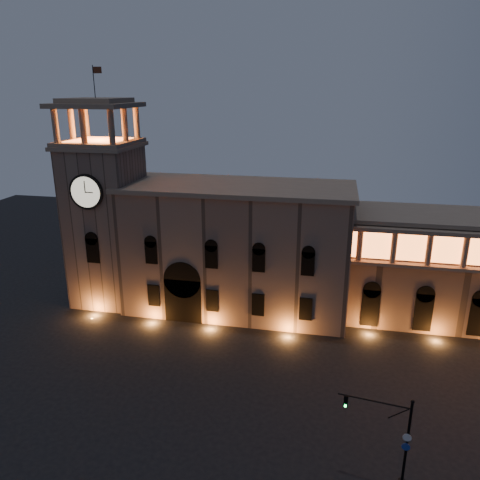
{
  "coord_description": "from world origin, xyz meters",
  "views": [
    {
      "loc": [
        10.56,
        -37.12,
        29.71
      ],
      "look_at": [
        -0.35,
        16.0,
        11.96
      ],
      "focal_mm": 35.0,
      "sensor_mm": 36.0,
      "label": 1
    }
  ],
  "objects": [
    {
      "name": "government_building",
      "position": [
        -2.08,
        21.93,
        8.77
      ],
      "size": [
        30.8,
        12.8,
        17.6
      ],
      "color": "#7A5F50",
      "rests_on": "ground"
    },
    {
      "name": "traffic_light",
      "position": [
        16.24,
        -6.03,
        4.12
      ],
      "size": [
        5.68,
        1.15,
        7.85
      ],
      "rotation": [
        0.0,
        0.0,
        -0.14
      ],
      "color": "black",
      "rests_on": "ground"
    },
    {
      "name": "ground",
      "position": [
        0.0,
        0.0,
        0.0
      ],
      "size": [
        160.0,
        160.0,
        0.0
      ],
      "primitive_type": "plane",
      "color": "black",
      "rests_on": "ground"
    },
    {
      "name": "clock_tower",
      "position": [
        -20.5,
        20.98,
        12.5
      ],
      "size": [
        9.8,
        9.8,
        32.4
      ],
      "color": "#7A5F50",
      "rests_on": "ground"
    }
  ]
}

